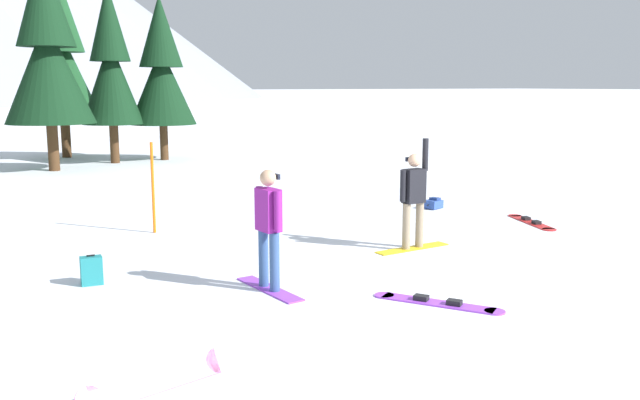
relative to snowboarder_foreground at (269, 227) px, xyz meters
name	(u,v)px	position (x,y,z in m)	size (l,w,h in m)	color
ground_plane	(429,274)	(2.63, -0.46, -0.97)	(800.00, 800.00, 0.00)	white
snowboarder_foreground	(269,227)	(0.00, 0.00, 0.00)	(0.43, 1.55, 1.81)	#993FD8
snowboarder_midground	(414,198)	(3.44, 1.06, 0.01)	(1.59, 0.39, 2.06)	yellow
loose_snowboard_near_right	(531,222)	(7.23, 1.78, -0.94)	(0.85, 1.87, 0.09)	red
loose_snowboard_far_spare	(438,303)	(1.77, -1.76, -0.94)	(1.29, 1.72, 0.09)	#993FD8
loose_snowboard_near_left	(157,378)	(-2.43, -2.57, -0.84)	(1.68, 0.52, 0.25)	pink
backpack_teal	(91,271)	(-2.27, 1.59, -0.75)	(0.34, 0.28, 0.47)	#1E7A7F
backpack_blue	(433,204)	(6.45, 4.26, -0.85)	(0.55, 0.46, 0.27)	#2D4C9E
trail_marker_pole	(153,188)	(-0.38, 4.82, -0.02)	(0.06, 0.06, 1.88)	orange
pine_tree_young	(161,71)	(3.88, 18.53, 2.61)	(2.67, 2.67, 6.55)	#472D19
pine_tree_tall	(111,66)	(1.85, 18.33, 2.78)	(2.35, 2.35, 6.88)	#472D19
pine_tree_broad	(61,57)	(0.55, 21.47, 3.21)	(2.97, 2.97, 7.66)	#472D19
pine_tree_short	(47,52)	(-0.61, 16.88, 3.19)	(3.07, 3.07, 7.61)	#472D19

